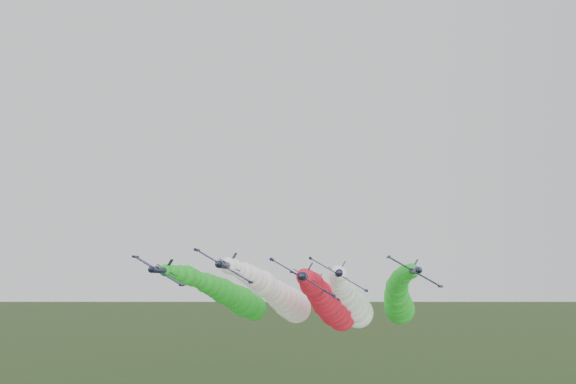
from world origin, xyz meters
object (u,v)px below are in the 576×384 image
jet_outer_left (235,298)px  jet_outer_right (398,300)px  jet_trail (334,306)px  jet_inner_right (351,303)px  jet_lead (331,306)px  jet_inner_left (283,298)px

jet_outer_left → jet_outer_right: bearing=1.8°
jet_trail → jet_inner_right: bearing=-73.5°
jet_lead → jet_outer_left: 31.88m
jet_lead → jet_inner_right: size_ratio=0.99×
jet_outer_left → jet_trail: bearing=10.1°
jet_lead → jet_inner_left: jet_inner_left is taller
jet_inner_left → jet_trail: (12.62, 13.99, -2.59)m
jet_inner_left → jet_lead: bearing=-41.9°
jet_lead → jet_outer_right: size_ratio=0.99×
jet_inner_left → jet_inner_right: 16.66m
jet_lead → jet_outer_left: (-24.96, 19.81, 1.05)m
jet_outer_left → jet_trail: jet_outer_left is taller
jet_outer_left → jet_outer_right: (42.46, 1.33, -0.57)m
jet_outer_left → jet_outer_right: 42.49m
jet_outer_left → jet_outer_right: jet_outer_left is taller
jet_inner_left → jet_inner_right: bearing=1.7°
jet_inner_left → jet_inner_right: (16.62, 0.49, -1.07)m
jet_lead → jet_inner_right: jet_inner_right is taller
jet_inner_left → jet_inner_right: jet_inner_left is taller
jet_inner_left → jet_trail: size_ratio=1.00×
jet_inner_left → jet_trail: jet_inner_left is taller
jet_lead → jet_inner_right: 12.01m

